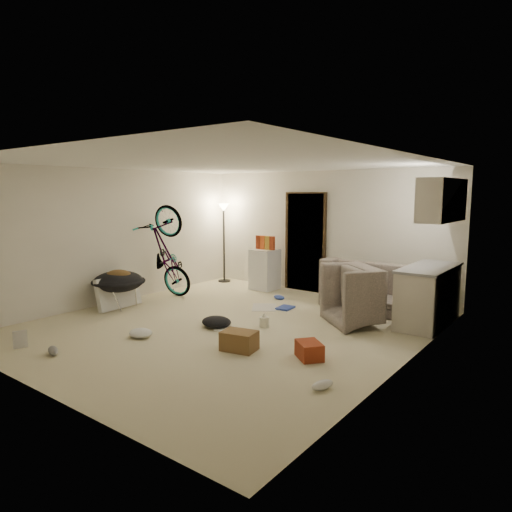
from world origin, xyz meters
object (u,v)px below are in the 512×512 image
Objects in this scene: floor_lamp at (224,226)px; drink_case_a at (239,341)px; armchair at (371,302)px; tv_box at (118,292)px; kitchen_counter at (428,296)px; mini_fridge at (265,269)px; sofa at (385,292)px; juicer at (264,321)px; bicycle at (167,272)px; saucer_chair at (119,286)px; drink_case_b at (309,350)px.

drink_case_a is (3.23, -3.40, -1.18)m from floor_lamp.
tv_box is (-3.99, -1.87, -0.05)m from armchair.
kitchen_counter is 3.63m from mini_fridge.
juicer is at bearing 63.39° from sofa.
mini_fridge is (1.14, 1.75, -0.06)m from bicycle.
bicycle is 4.17× the size of drink_case_a.
saucer_chair is at bearing -153.69° from kitchen_counter.
sofa is at bearing 35.87° from saucer_chair.
floor_lamp reaches higher than sofa.
juicer is at bearing -139.02° from kitchen_counter.
drink_case_b is at bearing -45.21° from mini_fridge.
kitchen_counter is 2.58m from drink_case_b.
tv_box is 2.85m from juicer.
armchair reaches higher than juicer.
bicycle is 1.17m from tv_box.
armchair is 1.11× the size of saucer_chair.
floor_lamp is at bearing 91.92° from saucer_chair.
saucer_chair reaches higher than sofa.
kitchen_counter is 0.68× the size of sofa.
drink_case_a is (3.13, -0.41, -0.27)m from saucer_chair.
drink_case_b is 1.47m from juicer.
drink_case_a is at bearing -57.90° from mini_fridge.
drink_case_b is (0.03, -1.98, -0.23)m from armchair.
bicycle is 3.51m from drink_case_a.
bicycle reaches higher than sofa.
drink_case_a is at bearing -125.34° from bicycle.
bicycle is at bearing -122.08° from mini_fridge.
saucer_chair is at bearing -110.49° from mini_fridge.
bicycle is 2.09× the size of tv_box.
bicycle reaches higher than juicer.
sofa reaches higher than drink_case_b.
floor_lamp reaches higher than drink_case_a.
saucer_chair reaches higher than juicer.
armchair is at bearing 21.86° from tv_box.
drink_case_b is (2.88, -3.01, -0.32)m from mini_fridge.
drink_case_a reaches higher than juicer.
mini_fridge reaches higher than saucer_chair.
kitchen_counter is at bearing 40.98° from juicer.
tv_box is (-4.73, -2.35, -0.15)m from kitchen_counter.
mini_fridge is at bearing -1.91° from sofa.
kitchen_counter is 4.88m from bicycle.
armchair is at bearing -88.79° from bicycle.
drink_case_b is at bearing 6.48° from drink_case_a.
armchair is 2.86× the size of drink_case_b.
floor_lamp is 3.13m from saucer_chair.
sofa is at bearing 63.20° from juicer.
sofa is 2.55× the size of mini_fridge.
bicycle is at bearing -86.90° from floor_lamp.
drink_case_a is 1.21× the size of drink_case_b.
sofa is at bearing 132.23° from drink_case_b.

